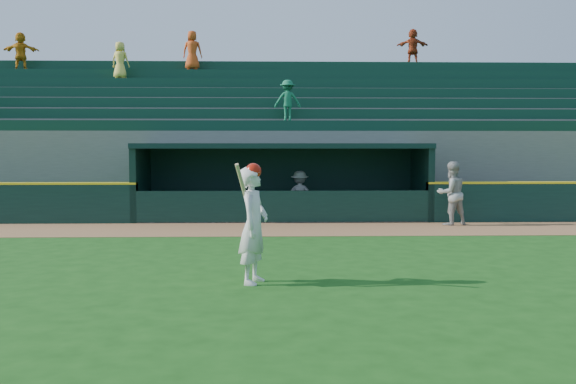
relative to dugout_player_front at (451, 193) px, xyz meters
name	(u,v)px	position (x,y,z in m)	size (l,w,h in m)	color
ground	(290,259)	(-5.03, -5.75, -0.96)	(120.00, 120.00, 0.00)	#184A12
warning_track	(284,229)	(-5.03, -0.85, -0.95)	(40.00, 3.00, 0.01)	#94633B
dugout_player_front	(451,193)	(0.00, 0.00, 0.00)	(0.93, 0.72, 1.91)	#9E9E99
dugout_player_inside	(300,195)	(-4.45, 2.04, -0.18)	(1.01, 0.58, 1.56)	#969691
dugout	(282,177)	(-5.03, 2.25, 0.40)	(9.40, 2.80, 2.46)	slate
stands	(279,146)	(-5.04, 6.82, 1.44)	(34.50, 6.25, 7.42)	slate
batter_at_plate	(254,224)	(-5.74, -8.08, 0.07)	(0.67, 0.89, 2.09)	silver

